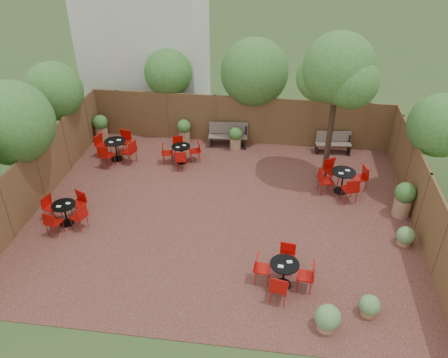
# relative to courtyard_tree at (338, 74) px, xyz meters

# --- Properties ---
(ground) EXTENTS (80.00, 80.00, 0.00)m
(ground) POSITION_rel_courtyard_tree_xyz_m (-3.35, -2.71, -3.87)
(ground) COLOR #354F23
(ground) RESTS_ON ground
(courtyard_paving) EXTENTS (12.00, 10.00, 0.02)m
(courtyard_paving) POSITION_rel_courtyard_tree_xyz_m (-3.35, -2.71, -3.86)
(courtyard_paving) COLOR #361A16
(courtyard_paving) RESTS_ON ground
(fence_back) EXTENTS (12.00, 0.08, 2.00)m
(fence_back) POSITION_rel_courtyard_tree_xyz_m (-3.35, 2.29, -2.87)
(fence_back) COLOR brown
(fence_back) RESTS_ON ground
(fence_left) EXTENTS (0.08, 10.00, 2.00)m
(fence_left) POSITION_rel_courtyard_tree_xyz_m (-9.35, -2.71, -2.87)
(fence_left) COLOR brown
(fence_left) RESTS_ON ground
(fence_right) EXTENTS (0.08, 10.00, 2.00)m
(fence_right) POSITION_rel_courtyard_tree_xyz_m (2.65, -2.71, -2.87)
(fence_right) COLOR brown
(fence_right) RESTS_ON ground
(neighbour_building) EXTENTS (5.00, 4.00, 8.00)m
(neighbour_building) POSITION_rel_courtyard_tree_xyz_m (-7.85, 5.29, 0.13)
(neighbour_building) COLOR beige
(neighbour_building) RESTS_ON ground
(overhang_foliage) EXTENTS (15.41, 10.50, 2.67)m
(overhang_foliage) POSITION_rel_courtyard_tree_xyz_m (-5.67, -0.08, -1.17)
(overhang_foliage) COLOR #306520
(overhang_foliage) RESTS_ON ground
(courtyard_tree) EXTENTS (2.55, 2.45, 5.18)m
(courtyard_tree) POSITION_rel_courtyard_tree_xyz_m (0.00, 0.00, 0.00)
(courtyard_tree) COLOR black
(courtyard_tree) RESTS_ON courtyard_paving
(park_bench_left) EXTENTS (1.59, 0.65, 0.96)m
(park_bench_left) POSITION_rel_courtyard_tree_xyz_m (-3.74, 1.92, -3.36)
(park_bench_left) COLOR brown
(park_bench_left) RESTS_ON courtyard_paving
(park_bench_right) EXTENTS (1.41, 0.59, 0.85)m
(park_bench_right) POSITION_rel_courtyard_tree_xyz_m (0.42, 1.91, -3.41)
(park_bench_right) COLOR brown
(park_bench_right) RESTS_ON courtyard_paving
(bistro_tables) EXTENTS (10.17, 7.42, 0.92)m
(bistro_tables) POSITION_rel_courtyard_tree_xyz_m (-4.22, -1.88, -3.41)
(bistro_tables) COLOR black
(bistro_tables) RESTS_ON courtyard_paving
(planters) EXTENTS (11.92, 4.56, 1.18)m
(planters) POSITION_rel_courtyard_tree_xyz_m (-3.45, 0.47, -3.26)
(planters) COLOR #94674A
(planters) RESTS_ON courtyard_paving
(low_shrubs) EXTENTS (2.99, 3.97, 0.67)m
(low_shrubs) POSITION_rel_courtyard_tree_xyz_m (0.68, -5.76, -3.56)
(low_shrubs) COLOR #94674A
(low_shrubs) RESTS_ON courtyard_paving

